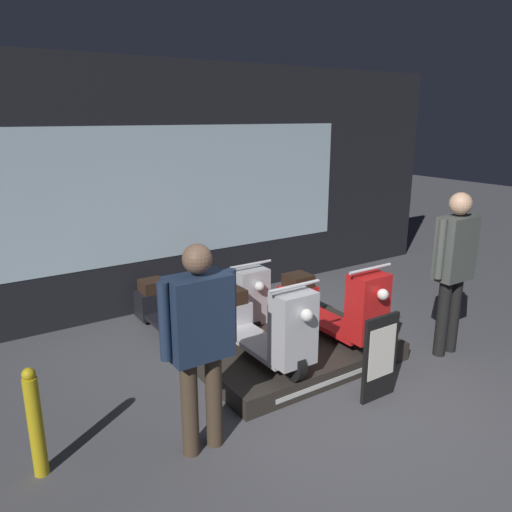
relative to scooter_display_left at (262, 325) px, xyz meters
The scene contains 11 objects.
ground_plane 1.41m from the scooter_display_left, 74.19° to the right, with size 30.00×30.00×0.00m, color #4C4C51.
shop_wall_back 2.54m from the scooter_display_left, 81.14° to the left, with size 8.88×0.09×3.20m.
display_platform 0.64m from the scooter_display_left, ahead, with size 2.06×1.32×0.19m.
scooter_display_left is the anchor object (origin of this frame).
scooter_display_right 0.93m from the scooter_display_left, ahead, with size 0.54×1.52×0.91m.
scooter_backrow_0 1.36m from the scooter_display_left, 105.84° to the left, with size 0.54×1.52×0.91m.
scooter_backrow_1 1.37m from the scooter_display_left, 73.41° to the left, with size 0.54×1.52×0.91m.
person_left_browsing 1.32m from the scooter_display_left, 145.70° to the right, with size 0.62×0.26×1.66m.
person_right_browsing 2.14m from the scooter_display_left, 19.73° to the right, with size 0.58×0.23×1.77m.
price_sign_board 1.15m from the scooter_display_left, 55.43° to the right, with size 0.40×0.04×0.82m.
street_bollard 2.17m from the scooter_display_left, behind, with size 0.10×0.10×0.85m.
Camera 1 is at (-2.89, -2.47, 2.52)m, focal length 35.00 mm.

